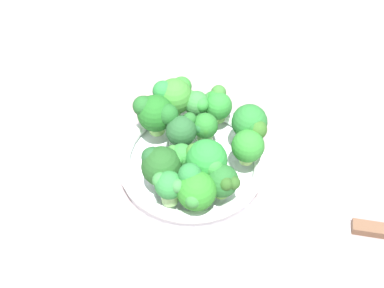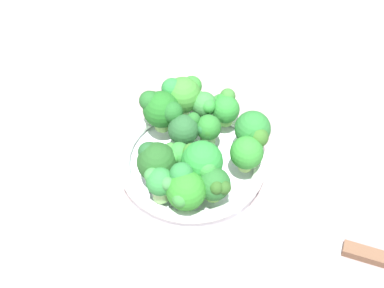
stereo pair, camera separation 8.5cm
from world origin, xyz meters
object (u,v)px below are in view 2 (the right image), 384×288
(knife, at_px, (343,248))
(broccoli_floret_12, at_px, (208,129))
(broccoli_floret_7, at_px, (184,129))
(broccoli_floret_5, at_px, (248,151))
(broccoli_floret_2, at_px, (215,185))
(broccoli_floret_4, at_px, (160,183))
(broccoli_floret_8, at_px, (225,107))
(broccoli_floret_10, at_px, (183,93))
(broccoli_floret_0, at_px, (161,109))
(broccoli_floret_6, at_px, (253,131))
(broccoli_floret_13, at_px, (201,161))
(broccoli_floret_11, at_px, (156,161))
(broccoli_floret_3, at_px, (185,189))
(broccoli_floret_1, at_px, (204,104))
(broccoli_floret_9, at_px, (177,155))
(bowl, at_px, (192,162))

(knife, bearing_deg, broccoli_floret_12, 155.84)
(broccoli_floret_7, bearing_deg, broccoli_floret_5, -7.59)
(broccoli_floret_2, bearing_deg, broccoli_floret_4, -162.24)
(broccoli_floret_8, height_order, broccoli_floret_10, broccoli_floret_10)
(broccoli_floret_0, height_order, knife, broccoli_floret_0)
(broccoli_floret_6, height_order, broccoli_floret_8, broccoli_floret_6)
(broccoli_floret_10, relative_size, broccoli_floret_13, 1.03)
(broccoli_floret_0, bearing_deg, broccoli_floret_11, -74.06)
(broccoli_floret_0, relative_size, broccoli_floret_2, 1.34)
(broccoli_floret_11, bearing_deg, broccoli_floret_3, -32.02)
(broccoli_floret_11, bearing_deg, broccoli_floret_13, 14.37)
(broccoli_floret_1, xyz_separation_m, broccoli_floret_7, (-0.01, -0.06, -0.00))
(broccoli_floret_10, distance_m, broccoli_floret_13, 0.15)
(broccoli_floret_9, bearing_deg, broccoli_floret_11, -139.57)
(broccoli_floret_2, distance_m, broccoli_floret_6, 0.12)
(broccoli_floret_1, xyz_separation_m, broccoli_floret_5, (0.10, -0.08, -0.00))
(broccoli_floret_5, height_order, broccoli_floret_12, broccoli_floret_5)
(bowl, relative_size, broccoli_floret_1, 4.20)
(broccoli_floret_0, relative_size, broccoli_floret_5, 1.21)
(broccoli_floret_6, relative_size, broccoli_floret_13, 1.01)
(broccoli_floret_0, relative_size, broccoli_floret_10, 1.02)
(broccoli_floret_9, relative_size, broccoli_floret_10, 0.72)
(broccoli_floret_2, bearing_deg, broccoli_floret_9, 154.27)
(broccoli_floret_7, xyz_separation_m, broccoli_floret_8, (0.05, 0.07, -0.00))
(broccoli_floret_8, xyz_separation_m, broccoli_floret_9, (-0.04, -0.13, 0.00))
(broccoli_floret_3, relative_size, broccoli_floret_13, 0.98)
(broccoli_floret_3, height_order, broccoli_floret_11, broccoli_floret_3)
(broccoli_floret_9, distance_m, broccoli_floret_12, 0.08)
(broccoli_floret_13, bearing_deg, broccoli_floret_2, -44.09)
(bowl, height_order, broccoli_floret_2, broccoli_floret_2)
(broccoli_floret_10, distance_m, broccoli_floret_11, 0.15)
(broccoli_floret_2, xyz_separation_m, broccoli_floret_5, (0.03, 0.08, 0.00))
(broccoli_floret_0, distance_m, broccoli_floret_13, 0.13)
(broccoli_floret_1, relative_size, broccoli_floret_10, 0.78)
(broccoli_floret_9, bearing_deg, bowl, 67.09)
(broccoli_floret_1, height_order, broccoli_floret_4, broccoli_floret_4)
(broccoli_floret_7, xyz_separation_m, broccoli_floret_12, (0.04, 0.01, -0.00))
(broccoli_floret_9, distance_m, broccoli_floret_10, 0.13)
(broccoli_floret_2, relative_size, broccoli_floret_8, 1.01)
(broccoli_floret_7, relative_size, broccoli_floret_10, 0.80)
(broccoli_floret_0, height_order, broccoli_floret_1, broccoli_floret_0)
(broccoli_floret_1, bearing_deg, broccoli_floret_6, -22.17)
(broccoli_floret_6, relative_size, broccoli_floret_9, 1.36)
(broccoli_floret_6, xyz_separation_m, broccoli_floret_13, (-0.06, -0.09, -0.00))
(broccoli_floret_4, bearing_deg, knife, 3.58)
(broccoli_floret_2, distance_m, knife, 0.22)
(broccoli_floret_2, bearing_deg, broccoli_floret_8, 100.30)
(broccoli_floret_2, bearing_deg, broccoli_floret_12, 112.23)
(broccoli_floret_4, distance_m, broccoli_floret_8, 0.20)
(bowl, bearing_deg, broccoli_floret_10, 116.83)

